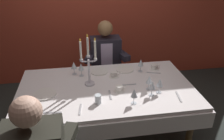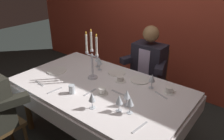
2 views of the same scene
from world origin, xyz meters
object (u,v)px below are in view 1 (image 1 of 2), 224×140
wine_glass_3 (152,85)px  wine_glass_6 (81,67)px  wine_glass_5 (141,63)px  wine_glass_4 (149,80)px  wine_glass_1 (134,93)px  candelabra (89,65)px  wine_glass_2 (160,83)px  coffee_cup_1 (154,67)px  coffee_cup_2 (119,88)px  dining_table (106,96)px  coffee_cup_0 (114,74)px  dinner_plate_0 (99,72)px  dinner_plate_2 (125,69)px  wine_glass_0 (74,66)px  dinner_plate_1 (45,94)px  seated_diner_1 (106,55)px  water_tumbler_0 (98,99)px

wine_glass_3 → wine_glass_6: (-0.70, 0.53, -0.00)m
wine_glass_3 → wine_glass_5: bearing=87.0°
wine_glass_4 → wine_glass_1: bearing=-133.7°
candelabra → wine_glass_2: candelabra is taller
candelabra → coffee_cup_1: bearing=17.0°
wine_glass_1 → wine_glass_2: size_ratio=1.00×
coffee_cup_2 → wine_glass_4: bearing=-3.8°
dining_table → coffee_cup_0: size_ratio=14.70×
dinner_plate_0 → wine_glass_3: (0.48, -0.60, 0.11)m
wine_glass_2 → wine_glass_6: 0.93m
wine_glass_1 → coffee_cup_1: wine_glass_1 is taller
dinner_plate_2 → wine_glass_2: wine_glass_2 is taller
candelabra → coffee_cup_0: 0.39m
wine_glass_0 → dinner_plate_1: bearing=-127.0°
candelabra → coffee_cup_0: (0.30, 0.14, -0.21)m
wine_glass_0 → seated_diner_1: seated_diner_1 is taller
dinner_plate_1 → seated_diner_1: bearing=51.3°
dinner_plate_1 → wine_glass_3: (1.09, -0.18, 0.11)m
coffee_cup_0 → coffee_cup_2: 0.32m
dinner_plate_2 → wine_glass_2: bearing=-66.7°
wine_glass_5 → coffee_cup_2: size_ratio=1.24×
dining_table → seated_diner_1: seated_diner_1 is taller
wine_glass_2 → seated_diner_1: seated_diner_1 is taller
dinner_plate_2 → wine_glass_2: (0.25, -0.57, 0.11)m
dining_table → wine_glass_5: wine_glass_5 is taller
wine_glass_2 → coffee_cup_0: size_ratio=1.24×
dinner_plate_1 → coffee_cup_0: coffee_cup_0 is taller
wine_glass_0 → coffee_cup_2: size_ratio=1.24×
wine_glass_6 → coffee_cup_0: 0.39m
wine_glass_4 → coffee_cup_1: 0.51m
dining_table → wine_glass_5: size_ratio=11.83×
dining_table → dinner_plate_2: size_ratio=8.73×
wine_glass_0 → water_tumbler_0: (0.22, -0.64, -0.07)m
wine_glass_0 → wine_glass_4: (0.78, -0.47, 0.00)m
candelabra → dinner_plate_0: 0.39m
seated_diner_1 → wine_glass_1: bearing=-84.7°
wine_glass_1 → wine_glass_2: bearing=26.1°
wine_glass_2 → dining_table: bearing=159.0°
wine_glass_2 → wine_glass_1: bearing=-153.9°
wine_glass_1 → dinner_plate_1: bearing=161.4°
dining_table → seated_diner_1: 0.90m
wine_glass_5 → wine_glass_6: bearing=-179.7°
dinner_plate_2 → coffee_cup_1: (0.37, -0.03, 0.02)m
wine_glass_6 → wine_glass_3: bearing=-37.5°
wine_glass_4 → wine_glass_6: 0.81m
seated_diner_1 → coffee_cup_1: bearing=-45.2°
seated_diner_1 → wine_glass_0: bearing=-130.0°
wine_glass_5 → water_tumbler_0: bearing=-134.7°
wine_glass_0 → coffee_cup_1: wine_glass_0 is taller
dinner_plate_0 → seated_diner_1: (0.15, 0.53, -0.01)m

